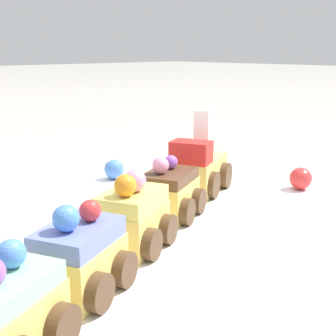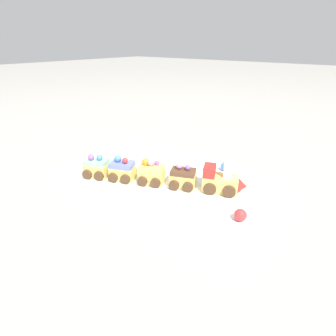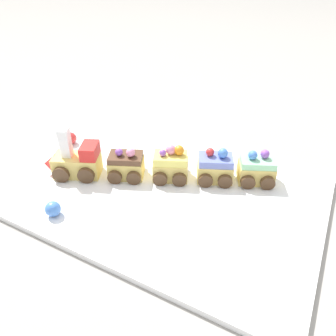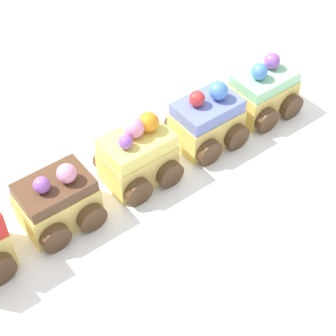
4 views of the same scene
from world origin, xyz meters
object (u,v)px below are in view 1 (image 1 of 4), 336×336
object	(u,v)px
cake_car_lemon	(132,218)
gumball_blue	(114,169)
cake_car_chocolate	(169,194)
cake_car_mint	(4,316)
cake_train_locomotive	(200,168)
cake_car_blueberry	(79,259)
gumball_red	(301,179)

from	to	relation	value
cake_car_lemon	gumball_blue	size ratio (longest dim) A/B	3.15
gumball_blue	cake_car_chocolate	bearing A→B (deg)	-106.25
cake_car_chocolate	cake_car_mint	xyz separation A→B (m)	(-0.24, -0.11, 0.00)
cake_train_locomotive	cake_car_blueberry	distance (m)	0.29
cake_train_locomotive	gumball_red	size ratio (longest dim) A/B	4.33
cake_car_mint	gumball_blue	distance (m)	0.40
cake_car_mint	cake_car_blueberry	bearing A→B (deg)	0.05
cake_train_locomotive	cake_car_mint	distance (m)	0.38
gumball_red	cake_car_mint	bearing A→B (deg)	-172.00
cake_train_locomotive	gumball_red	world-z (taller)	cake_train_locomotive
gumball_red	cake_car_blueberry	bearing A→B (deg)	-175.69
cake_train_locomotive	cake_car_chocolate	size ratio (longest dim) A/B	1.43
cake_train_locomotive	gumball_red	distance (m)	0.13
cake_car_blueberry	gumball_blue	bearing A→B (deg)	23.84
cake_train_locomotive	gumball_blue	xyz separation A→B (m)	(-0.05, 0.12, -0.02)
cake_train_locomotive	cake_car_blueberry	xyz separation A→B (m)	(-0.27, -0.12, -0.00)
cake_car_chocolate	cake_car_blueberry	size ratio (longest dim) A/B	1.00
cake_train_locomotive	cake_car_chocolate	distance (m)	0.11
cake_car_blueberry	gumball_red	distance (m)	0.36
cake_car_mint	gumball_red	size ratio (longest dim) A/B	3.02
cake_train_locomotive	gumball_blue	bearing A→B (deg)	89.50
cake_car_blueberry	gumball_red	xyz separation A→B (m)	(0.36, 0.03, -0.01)
cake_car_chocolate	gumball_red	xyz separation A→B (m)	(0.20, -0.05, -0.01)
cake_car_blueberry	cake_car_mint	bearing A→B (deg)	-179.95
gumball_red	gumball_blue	bearing A→B (deg)	125.00
cake_car_chocolate	gumball_red	size ratio (longest dim) A/B	3.02
cake_train_locomotive	gumball_blue	size ratio (longest dim) A/B	4.51
cake_car_mint	gumball_blue	size ratio (longest dim) A/B	3.15
cake_car_chocolate	gumball_blue	distance (m)	0.17
cake_car_mint	gumball_red	world-z (taller)	cake_car_mint
cake_car_lemon	gumball_blue	world-z (taller)	cake_car_lemon
cake_car_mint	cake_car_chocolate	bearing A→B (deg)	0.07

